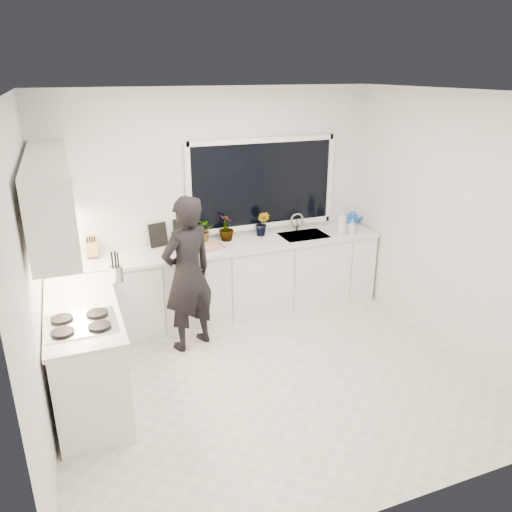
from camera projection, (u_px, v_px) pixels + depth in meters
name	position (u px, v px, depth m)	size (l,w,h in m)	color
floor	(271.00, 378.00, 4.96)	(4.00, 3.50, 0.02)	beige
wall_back	(215.00, 204.00, 6.02)	(4.00, 0.02, 2.70)	white
wall_left	(30.00, 282.00, 3.80)	(0.02, 3.50, 2.70)	white
wall_right	(451.00, 226.00, 5.17)	(0.02, 3.50, 2.70)	white
ceiling	(274.00, 91.00, 4.00)	(4.00, 3.50, 0.02)	white
window	(262.00, 184.00, 6.12)	(1.80, 0.02, 1.00)	black
base_cabinets_back	(225.00, 282.00, 6.07)	(3.92, 0.58, 0.88)	white
base_cabinets_left	(87.00, 354.00, 4.54)	(0.58, 1.60, 0.88)	white
countertop_back	(224.00, 247.00, 5.90)	(3.94, 0.62, 0.04)	silver
countertop_left	(81.00, 309.00, 4.38)	(0.62, 1.60, 0.04)	silver
upper_cabinets	(51.00, 195.00, 4.31)	(0.34, 2.10, 0.70)	white
sink	(303.00, 239.00, 6.27)	(0.58, 0.42, 0.14)	silver
faucet	(297.00, 222.00, 6.39)	(0.03, 0.03, 0.22)	silver
stovetop	(81.00, 323.00, 4.05)	(0.56, 0.48, 0.03)	black
person	(188.00, 274.00, 5.25)	(0.62, 0.41, 1.70)	black
pizza_tray	(199.00, 248.00, 5.76)	(0.51, 0.38, 0.03)	silver
pizza	(199.00, 246.00, 5.76)	(0.46, 0.33, 0.01)	red
watering_can	(352.00, 220.00, 6.64)	(0.14, 0.14, 0.13)	blue
paper_towel_roll	(55.00, 252.00, 5.31)	(0.11, 0.11, 0.26)	silver
knife_block	(92.00, 248.00, 5.48)	(0.13, 0.10, 0.22)	#A2774B
utensil_crock	(116.00, 274.00, 4.86)	(0.13, 0.13, 0.16)	#B2B3B7
picture_frame_large	(158.00, 235.00, 5.81)	(0.22, 0.02, 0.28)	black
picture_frame_small	(184.00, 231.00, 5.91)	(0.25, 0.02, 0.30)	black
herb_plants	(220.00, 228.00, 5.98)	(1.06, 0.38, 0.33)	#26662D
soap_bottles	(344.00, 223.00, 6.24)	(0.30, 0.16, 0.32)	#D8BF66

